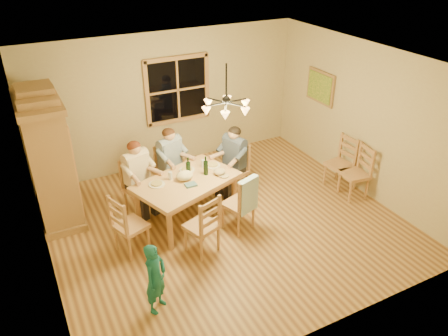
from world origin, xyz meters
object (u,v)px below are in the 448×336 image
chair_spare_front (353,182)px  chair_spare_back (339,172)px  chair_far_right (172,181)px  adult_plaid_man (170,154)px  chair_near_right (238,212)px  adult_slate_man (234,153)px  chandelier (226,106)px  chair_end_left (132,234)px  wine_bottle_b (206,166)px  child (156,278)px  armoire (50,160)px  chair_far_left (140,196)px  chair_end_right (234,179)px  chair_near_left (202,234)px  dining_table (187,186)px  wine_bottle_a (188,167)px  adult_woman (137,169)px

chair_spare_front → chair_spare_back: bearing=8.6°
chair_far_right → adult_plaid_man: (0.00, 0.00, 0.54)m
chair_far_right → chair_near_right: (0.59, -1.43, 0.00)m
chair_far_right → chair_spare_front: bearing=133.0°
chair_spare_back → adult_slate_man: bearing=63.5°
chandelier → chair_end_left: chandelier is taller
adult_slate_man → wine_bottle_b: size_ratio=2.65×
wine_bottle_b → child: wine_bottle_b is taller
armoire → chair_spare_back: armoire is taller
chair_far_left → adult_plaid_man: size_ratio=1.13×
adult_plaid_man → wine_bottle_b: adult_plaid_man is taller
armoire → chair_end_right: bearing=-14.2°
chair_end_right → adult_plaid_man: 1.25m
chair_far_right → adult_plaid_man: adult_plaid_man is taller
adult_slate_man → chair_near_left: bearing=116.6°
chair_end_left → adult_slate_man: adult_slate_man is taller
chair_spare_back → armoire: bearing=66.7°
dining_table → adult_plaid_man: 0.86m
chair_near_left → chair_near_right: 0.82m
chair_far_right → chandelier: bearing=91.8°
chair_near_left → wine_bottle_b: size_ratio=3.00×
chair_near_right → armoire: bearing=126.7°
adult_plaid_man → wine_bottle_b: 0.87m
wine_bottle_b → chair_spare_back: bearing=-7.0°
chandelier → chair_far_right: (-0.47, 1.23, -1.77)m
adult_plaid_man → wine_bottle_a: bearing=74.4°
adult_slate_man → chair_spare_back: 2.08m
chair_near_right → adult_woman: bearing=117.9°
chair_near_left → wine_bottle_a: 1.19m
adult_woman → adult_plaid_man: bearing=180.0°
wine_bottle_b → chair_near_right: bearing=-65.7°
chair_spare_front → chair_spare_back: 0.41m
chair_end_left → wine_bottle_b: (1.43, 0.40, 0.62)m
armoire → chair_end_left: size_ratio=2.32×
child → chair_end_right: bearing=4.0°
chandelier → chair_end_left: (-1.59, 0.02, -1.77)m
adult_slate_man → child: (-2.20, -2.03, -0.34)m
chair_near_left → wine_bottle_a: (0.22, 0.99, 0.62)m
wine_bottle_a → chair_far_left: bearing=147.3°
wine_bottle_b → chair_spare_back: wine_bottle_b is taller
adult_slate_man → wine_bottle_a: adult_slate_man is taller
adult_plaid_man → child: size_ratio=0.87×
adult_woman → chair_end_right: bearing=153.4°
wine_bottle_a → chair_spare_back: size_ratio=0.33×
adult_woman → adult_plaid_man: 0.73m
child → armoire: bearing=66.9°
chair_far_right → child: child is taller
adult_plaid_man → chair_spare_back: bearing=139.7°
adult_plaid_man → chair_spare_back: size_ratio=0.88×
chair_end_left → chair_spare_front: 4.05m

